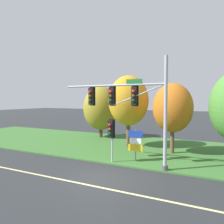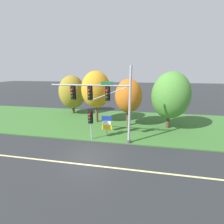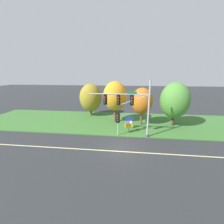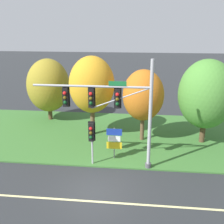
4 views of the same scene
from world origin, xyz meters
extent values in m
plane|color=#282B2D|center=(0.00, 0.00, 0.00)|extent=(160.00, 160.00, 0.00)
cube|color=beige|center=(0.00, -1.20, 0.00)|extent=(36.00, 0.16, 0.01)
cube|color=#386B2D|center=(0.00, 8.25, 0.05)|extent=(48.00, 11.50, 0.10)
cylinder|color=#9EA0A5|center=(3.09, 2.73, 3.64)|extent=(0.22, 0.22, 7.07)
cylinder|color=#4C4C51|center=(3.09, 2.73, 0.25)|extent=(0.40, 0.40, 0.30)
cylinder|color=#9EA0A5|center=(-0.59, 2.73, 5.45)|extent=(7.37, 0.14, 0.14)
cylinder|color=#9EA0A5|center=(1.25, 2.73, 4.75)|extent=(3.71, 0.08, 1.47)
cube|color=black|center=(1.05, 2.73, 4.72)|extent=(0.34, 0.28, 1.22)
cube|color=black|center=(1.05, 2.89, 4.72)|extent=(0.46, 0.04, 1.34)
sphere|color=red|center=(1.05, 2.55, 5.02)|extent=(0.22, 0.22, 0.22)
sphere|color=#51420C|center=(1.05, 2.55, 4.72)|extent=(0.22, 0.22, 0.22)
sphere|color=#0C4219|center=(1.05, 2.55, 4.42)|extent=(0.22, 0.22, 0.22)
cube|color=black|center=(-0.59, 2.73, 4.72)|extent=(0.34, 0.28, 1.22)
cube|color=black|center=(-0.59, 2.89, 4.72)|extent=(0.46, 0.04, 1.34)
sphere|color=red|center=(-0.59, 2.55, 5.02)|extent=(0.22, 0.22, 0.22)
sphere|color=#51420C|center=(-0.59, 2.55, 4.72)|extent=(0.22, 0.22, 0.22)
sphere|color=#0C4219|center=(-0.59, 2.55, 4.42)|extent=(0.22, 0.22, 0.22)
cube|color=black|center=(-2.24, 2.73, 4.72)|extent=(0.34, 0.28, 1.22)
cube|color=black|center=(-2.24, 2.89, 4.72)|extent=(0.46, 0.04, 1.34)
sphere|color=red|center=(-2.24, 2.55, 5.02)|extent=(0.22, 0.22, 0.22)
sphere|color=#51420C|center=(-2.24, 2.55, 4.72)|extent=(0.22, 0.22, 0.22)
sphere|color=#0C4219|center=(-2.24, 2.55, 4.42)|extent=(0.22, 0.22, 0.22)
cube|color=#196B33|center=(1.05, 2.68, 5.67)|extent=(1.10, 0.04, 0.28)
cylinder|color=#9EA0A5|center=(-0.63, 2.86, 1.56)|extent=(0.12, 0.12, 2.92)
cube|color=black|center=(-0.63, 2.66, 2.46)|extent=(0.34, 0.28, 1.22)
cube|color=black|center=(-0.63, 2.82, 2.46)|extent=(0.46, 0.04, 1.34)
sphere|color=red|center=(-0.63, 2.48, 2.76)|extent=(0.22, 0.22, 0.22)
sphere|color=#51420C|center=(-0.63, 2.48, 2.46)|extent=(0.22, 0.22, 0.22)
sphere|color=#0C4219|center=(-0.63, 2.48, 2.16)|extent=(0.22, 0.22, 0.22)
cylinder|color=slate|center=(0.73, 3.88, 1.22)|extent=(0.08, 0.08, 2.23)
cube|color=#193399|center=(0.73, 3.85, 2.04)|extent=(1.07, 0.03, 0.48)
cube|color=white|center=(0.73, 3.85, 1.54)|extent=(0.85, 0.03, 0.39)
cube|color=gold|center=(0.73, 3.85, 1.04)|extent=(1.07, 0.03, 0.49)
cylinder|color=#4C3823|center=(-6.40, 11.52, 1.24)|extent=(0.41, 0.41, 2.28)
ellipsoid|color=olive|center=(-6.40, 11.52, 3.50)|extent=(4.06, 4.06, 5.07)
cylinder|color=brown|center=(-1.55, 8.11, 1.74)|extent=(0.37, 0.37, 3.28)
ellipsoid|color=#C68C1E|center=(-1.55, 8.11, 4.40)|extent=(3.72, 3.72, 4.65)
cylinder|color=brown|center=(2.64, 7.37, 1.52)|extent=(0.32, 0.32, 2.84)
ellipsoid|color=#B76019|center=(2.64, 7.37, 3.82)|extent=(3.21, 3.21, 4.02)
camera|label=1|loc=(6.08, -10.70, 4.48)|focal=35.00mm
camera|label=2|loc=(3.81, -10.34, 6.73)|focal=24.00mm
camera|label=3|loc=(0.72, -15.25, 7.97)|focal=24.00mm
camera|label=4|loc=(2.56, -13.93, 9.15)|focal=45.00mm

